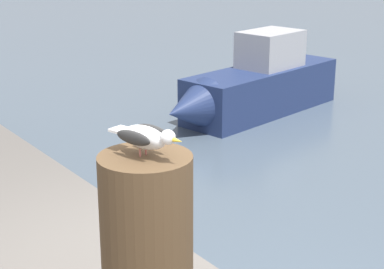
{
  "coord_description": "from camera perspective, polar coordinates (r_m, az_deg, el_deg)",
  "views": [
    {
      "loc": [
        2.39,
        -1.93,
        2.97
      ],
      "look_at": [
        0.2,
        -0.34,
        2.1
      ],
      "focal_mm": 59.53,
      "sensor_mm": 36.0,
      "label": 1
    }
  ],
  "objects": [
    {
      "name": "seagull",
      "position": [
        2.7,
        -4.19,
        -0.18
      ],
      "size": [
        0.39,
        0.19,
        0.14
      ],
      "color": "#C66860",
      "rests_on": "mooring_post"
    },
    {
      "name": "mooring_post",
      "position": [
        2.9,
        -4.06,
        -9.77
      ],
      "size": [
        0.42,
        0.42,
        0.84
      ],
      "primitive_type": "cylinder",
      "color": "#4C3823",
      "rests_on": "harbor_quay"
    },
    {
      "name": "boat_navy",
      "position": [
        10.61,
        5.35,
        4.22
      ],
      "size": [
        1.56,
        3.88,
        1.37
      ],
      "color": "navy",
      "rests_on": "ground_plane"
    }
  ]
}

